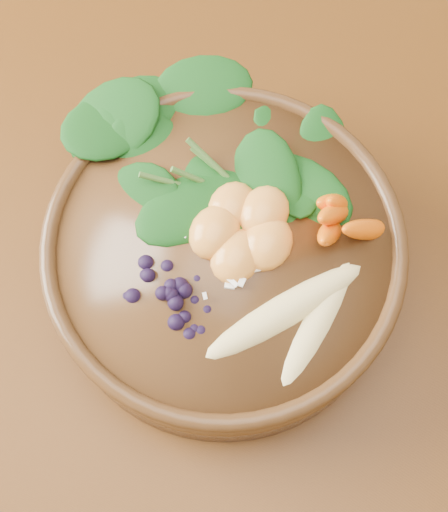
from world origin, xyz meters
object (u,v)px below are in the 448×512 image
(dining_table, at_px, (159,348))
(carrot_cluster, at_px, (349,207))
(banana_halves, at_px, (303,311))
(kale_heap, at_px, (243,147))
(blueberry_pile, at_px, (166,286))
(mandarin_cluster, at_px, (243,223))
(stoneware_bowl, at_px, (224,260))

(dining_table, relative_size, carrot_cluster, 20.94)
(dining_table, height_order, banana_halves, banana_halves)
(kale_heap, bearing_deg, blueberry_pile, -88.29)
(mandarin_cluster, bearing_deg, banana_halves, -29.84)
(blueberry_pile, bearing_deg, carrot_cluster, 50.36)
(kale_heap, xyz_separation_m, banana_halves, (0.10, -0.09, -0.01))
(kale_heap, distance_m, blueberry_pile, 0.12)
(stoneware_bowl, bearing_deg, dining_table, -118.18)
(dining_table, relative_size, stoneware_bowl, 5.78)
(mandarin_cluster, bearing_deg, kale_heap, 118.12)
(kale_heap, relative_size, blueberry_pile, 1.42)
(dining_table, height_order, mandarin_cluster, mandarin_cluster)
(mandarin_cluster, distance_m, blueberry_pile, 0.07)
(carrot_cluster, height_order, mandarin_cluster, carrot_cluster)
(kale_heap, height_order, mandarin_cluster, kale_heap)
(carrot_cluster, distance_m, blueberry_pile, 0.14)
(kale_heap, bearing_deg, carrot_cluster, -9.58)
(dining_table, distance_m, kale_heap, 0.23)
(banana_halves, bearing_deg, carrot_cluster, 113.06)
(dining_table, xyz_separation_m, blueberry_pile, (0.02, 0.01, 0.19))
(stoneware_bowl, bearing_deg, banana_halves, -17.35)
(mandarin_cluster, xyz_separation_m, blueberry_pile, (-0.02, -0.07, 0.00))
(carrot_cluster, relative_size, mandarin_cluster, 0.87)
(stoneware_bowl, relative_size, banana_halves, 1.93)
(dining_table, xyz_separation_m, banana_halves, (0.11, 0.04, 0.18))
(carrot_cluster, relative_size, blueberry_pile, 0.60)
(dining_table, bearing_deg, stoneware_bowl, 61.82)
(dining_table, xyz_separation_m, mandarin_cluster, (0.04, 0.08, 0.18))
(mandarin_cluster, bearing_deg, carrot_cluster, 30.10)
(blueberry_pile, bearing_deg, stoneware_bowl, 72.77)
(mandarin_cluster, bearing_deg, stoneware_bowl, -116.43)
(dining_table, distance_m, stoneware_bowl, 0.15)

